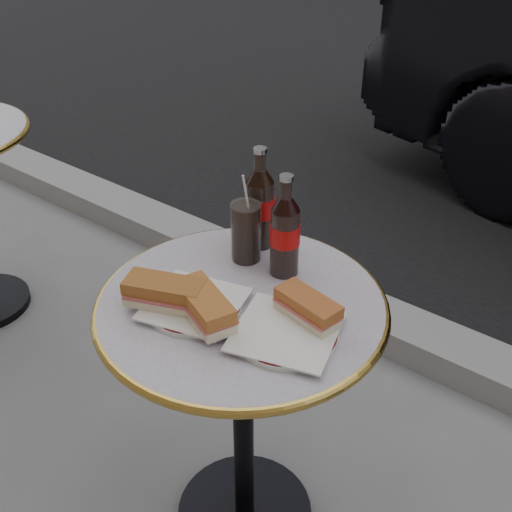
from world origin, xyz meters
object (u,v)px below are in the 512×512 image
Objects in this scene: bistro_table at (243,422)px; plate_left at (195,306)px; cola_bottle_right at (285,226)px; cola_bottle_left at (260,198)px; cola_glass at (246,232)px; plate_right at (286,334)px.

bistro_table is 3.74× the size of plate_left.
cola_bottle_left is at bearing 151.64° from cola_bottle_right.
bistro_table is 0.47m from cola_glass.
cola_bottle_left is 0.13m from cola_bottle_right.
cola_bottle_right is 0.11m from cola_glass.
cola_glass is at bearing -78.76° from cola_bottle_left.
plate_left is at bearing -81.02° from cola_glass.
cola_bottle_right is at bearing 73.05° from plate_left.
cola_glass is (0.01, -0.07, -0.05)m from cola_bottle_left.
bistro_table is 3.59× the size of plate_right.
plate_right is at bearing -44.05° from cola_bottle_left.
bistro_table is 2.96× the size of cola_bottle_left.
plate_left and plate_right have the same top height.
cola_bottle_left is (-0.05, 0.28, 0.12)m from plate_left.
cola_bottle_right is 1.68× the size of cola_glass.
cola_glass is (-0.03, 0.21, 0.07)m from plate_left.
cola_bottle_right is at bearing 126.78° from plate_right.
plate_right is (0.20, 0.04, 0.00)m from plate_left.
plate_right is 0.37m from cola_bottle_left.
plate_left is at bearing -127.72° from bistro_table.
cola_glass is (-0.09, 0.13, 0.44)m from bistro_table.
plate_right is 1.44× the size of cola_glass.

